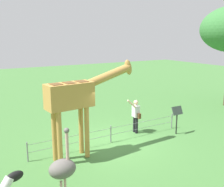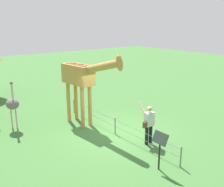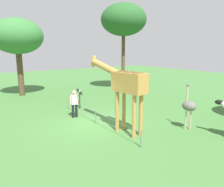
{
  "view_description": "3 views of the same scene",
  "coord_description": "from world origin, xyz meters",
  "px_view_note": "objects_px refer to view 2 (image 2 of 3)",
  "views": [
    {
      "loc": [
        -5.36,
        -9.09,
        4.47
      ],
      "look_at": [
        -0.14,
        -0.29,
        2.23
      ],
      "focal_mm": 42.11,
      "sensor_mm": 36.0,
      "label": 1
    },
    {
      "loc": [
        8.2,
        -6.68,
        4.78
      ],
      "look_at": [
        -0.65,
        0.4,
        1.63
      ],
      "focal_mm": 41.81,
      "sensor_mm": 36.0,
      "label": 2
    },
    {
      "loc": [
        -9.34,
        5.64,
        3.88
      ],
      "look_at": [
        -0.43,
        -0.71,
        1.61
      ],
      "focal_mm": 34.48,
      "sensor_mm": 36.0,
      "label": 3
    }
  ],
  "objects_px": {
    "ostrich": "(12,104)",
    "info_sign": "(160,143)",
    "visitor": "(149,123)",
    "giraffe": "(82,78)"
  },
  "relations": [
    {
      "from": "visitor",
      "to": "info_sign",
      "type": "bearing_deg",
      "value": -35.54
    },
    {
      "from": "visitor",
      "to": "ostrich",
      "type": "relative_size",
      "value": 0.75
    },
    {
      "from": "giraffe",
      "to": "ostrich",
      "type": "xyz_separation_m",
      "value": [
        -1.6,
        -2.72,
        -1.12
      ]
    },
    {
      "from": "visitor",
      "to": "info_sign",
      "type": "xyz_separation_m",
      "value": [
        1.55,
        -1.11,
        0.05
      ]
    },
    {
      "from": "visitor",
      "to": "ostrich",
      "type": "height_order",
      "value": "ostrich"
    },
    {
      "from": "giraffe",
      "to": "visitor",
      "type": "height_order",
      "value": "giraffe"
    },
    {
      "from": "giraffe",
      "to": "info_sign",
      "type": "height_order",
      "value": "giraffe"
    },
    {
      "from": "ostrich",
      "to": "info_sign",
      "type": "xyz_separation_m",
      "value": [
        6.47,
        2.57,
        -0.23
      ]
    },
    {
      "from": "giraffe",
      "to": "visitor",
      "type": "distance_m",
      "value": 3.72
    },
    {
      "from": "visitor",
      "to": "ostrich",
      "type": "xyz_separation_m",
      "value": [
        -4.92,
        -3.68,
        0.27
      ]
    }
  ]
}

